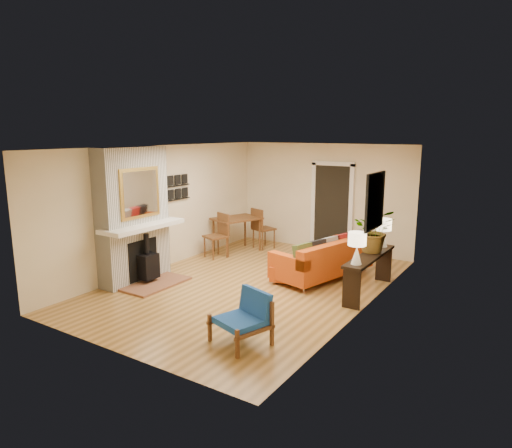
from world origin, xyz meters
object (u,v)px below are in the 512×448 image
object	(u,v)px
blue_chair	(246,315)
lamp_near	(357,244)
dining_table	(239,225)
sofa	(326,259)
console_table	(370,263)
lamp_far	(383,229)
houseplant	(375,230)
ottoman	(290,272)

from	to	relation	value
blue_chair	lamp_near	xyz separation A→B (m)	(0.79, 2.09, 0.67)
dining_table	sofa	bearing A→B (deg)	-14.83
console_table	blue_chair	bearing A→B (deg)	-105.96
lamp_far	houseplant	distance (m)	0.49
ottoman	dining_table	distance (m)	2.53
houseplant	sofa	bearing A→B (deg)	168.05
ottoman	console_table	distance (m)	1.57
console_table	dining_table	bearing A→B (deg)	162.79
lamp_near	houseplant	size ratio (longest dim) A/B	0.66
sofa	lamp_near	size ratio (longest dim) A/B	4.35
blue_chair	dining_table	distance (m)	4.84
console_table	lamp_far	world-z (taller)	lamp_far
sofa	console_table	size ratio (longest dim) A/B	1.27
blue_chair	lamp_far	distance (m)	3.64
ottoman	blue_chair	xyz separation A→B (m)	(0.72, -2.62, 0.19)
dining_table	console_table	xyz separation A→B (m)	(3.64, -1.13, -0.09)
blue_chair	lamp_near	world-z (taller)	lamp_near
dining_table	houseplant	world-z (taller)	houseplant
lamp_near	lamp_far	size ratio (longest dim) A/B	1.00
console_table	houseplant	size ratio (longest dim) A/B	2.27
console_table	sofa	bearing A→B (deg)	157.07
houseplant	lamp_near	bearing A→B (deg)	-89.37
ottoman	blue_chair	distance (m)	2.73
console_table	ottoman	bearing A→B (deg)	-174.30
lamp_near	houseplant	xyz separation A→B (m)	(-0.01, 0.91, 0.07)
console_table	houseplant	bearing A→B (deg)	92.58
lamp_far	sofa	bearing A→B (deg)	-165.55
lamp_near	lamp_far	world-z (taller)	same
dining_table	console_table	bearing A→B (deg)	-17.21
console_table	lamp_far	xyz separation A→B (m)	(0.00, 0.71, 0.49)
houseplant	console_table	bearing A→B (deg)	-87.42
blue_chair	console_table	xyz separation A→B (m)	(0.79, 2.78, 0.19)
dining_table	blue_chair	bearing A→B (deg)	-53.89
sofa	lamp_far	world-z (taller)	lamp_far
dining_table	lamp_far	xyz separation A→B (m)	(3.64, -0.42, 0.40)
sofa	houseplant	bearing A→B (deg)	-11.95
lamp_near	dining_table	bearing A→B (deg)	153.53
sofa	blue_chair	xyz separation A→B (m)	(0.24, -3.22, 0.01)
sofa	console_table	world-z (taller)	sofa
sofa	lamp_near	world-z (taller)	lamp_near
blue_chair	console_table	size ratio (longest dim) A/B	0.47
sofa	dining_table	xyz separation A→B (m)	(-2.61, 0.69, 0.29)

